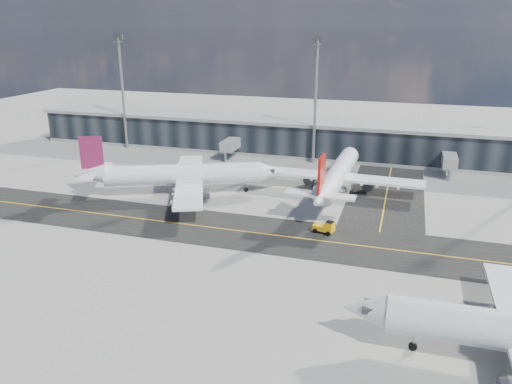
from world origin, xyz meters
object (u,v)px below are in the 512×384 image
baggage_tug (326,227)px  service_van (335,186)px  airliner_af (181,175)px  airliner_redtail (337,175)px

baggage_tug → service_van: (-1.69, 21.96, -0.20)m
baggage_tug → airliner_af: bearing=-95.1°
airliner_af → airliner_redtail: bearing=84.9°
airliner_af → baggage_tug: (29.83, -10.80, -2.86)m
airliner_af → baggage_tug: size_ratio=10.61×
airliner_redtail → service_van: bearing=107.3°
airliner_af → airliner_redtail: airliner_af is taller
baggage_tug → airliner_redtail: bearing=-161.8°
airliner_af → airliner_redtail: 30.11m
airliner_af → baggage_tug: 31.85m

